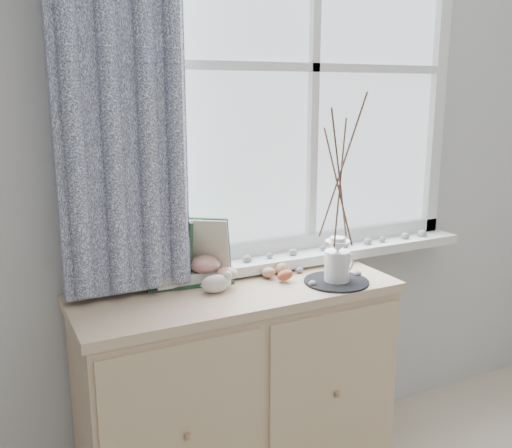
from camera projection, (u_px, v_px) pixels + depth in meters
name	position (u px, v px, depth m)	size (l,w,h in m)	color
sideboard	(239.00, 394.00, 2.18)	(1.20, 0.45, 0.85)	tan
botanical_book	(191.00, 253.00, 2.08)	(0.37, 0.13, 0.26)	#1F422B
toadstool_cluster	(211.00, 267.00, 2.12)	(0.16, 0.17, 0.11)	silver
wooden_eggs	(271.00, 271.00, 2.21)	(0.16, 0.17, 0.06)	tan
songbird_figurine	(216.00, 283.00, 2.04)	(0.14, 0.07, 0.08)	silver
crocheted_doily	(336.00, 281.00, 2.16)	(0.25, 0.25, 0.01)	black
twig_pitcher	(340.00, 175.00, 2.07)	(0.33, 0.33, 0.72)	silver
sideboard_pebbles	(313.00, 273.00, 2.23)	(0.33, 0.23, 0.02)	gray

